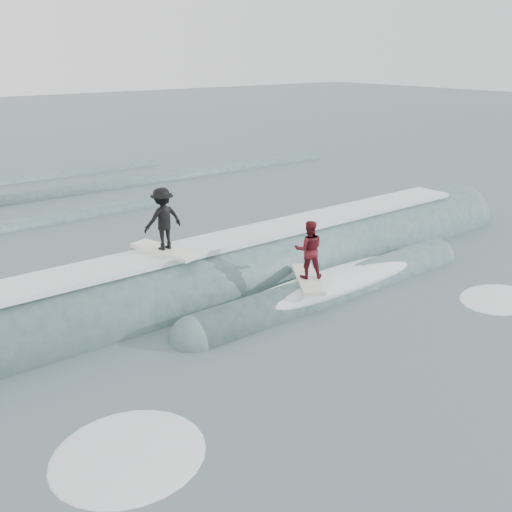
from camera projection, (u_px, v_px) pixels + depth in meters
ground at (361, 349)px, 12.60m from camera, size 160.00×160.00×0.00m
breaking_wave at (246, 283)px, 16.10m from camera, size 23.77×4.10×2.65m
surfer_black at (163, 222)px, 14.20m from camera, size 1.06×2.07×1.67m
surfer_red at (309, 254)px, 14.53m from camera, size 1.52×1.99×1.62m
whitewater at (315, 387)px, 11.19m from camera, size 16.06×6.78×0.10m
far_swells at (29, 202)px, 24.71m from camera, size 34.82×8.65×0.80m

